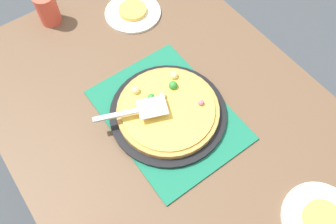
{
  "coord_description": "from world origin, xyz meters",
  "views": [
    {
      "loc": [
        -0.45,
        0.33,
        1.73
      ],
      "look_at": [
        0.0,
        0.0,
        0.77
      ],
      "focal_mm": 36.63,
      "sensor_mm": 36.0,
      "label": 1
    }
  ],
  "objects_px": {
    "pizza": "(168,109)",
    "served_slice_right": "(323,220)",
    "pizza_pan": "(168,113)",
    "plate_near_left": "(133,13)",
    "pizza_server": "(137,111)",
    "plate_far_right": "(321,221)",
    "served_slice_left": "(133,10)",
    "cup_far": "(47,9)"
  },
  "relations": [
    {
      "from": "plate_far_right",
      "to": "pizza_server",
      "type": "height_order",
      "value": "pizza_server"
    },
    {
      "from": "pizza_pan",
      "to": "plate_far_right",
      "type": "relative_size",
      "value": 1.73
    },
    {
      "from": "pizza_pan",
      "to": "plate_near_left",
      "type": "bearing_deg",
      "value": -19.33
    },
    {
      "from": "served_slice_right",
      "to": "plate_far_right",
      "type": "bearing_deg",
      "value": 0.0
    },
    {
      "from": "plate_far_right",
      "to": "served_slice_right",
      "type": "distance_m",
      "value": 0.01
    },
    {
      "from": "served_slice_right",
      "to": "pizza_server",
      "type": "distance_m",
      "value": 0.61
    },
    {
      "from": "pizza",
      "to": "pizza_pan",
      "type": "bearing_deg",
      "value": 162.51
    },
    {
      "from": "plate_far_right",
      "to": "served_slice_left",
      "type": "xyz_separation_m",
      "value": [
        0.98,
        -0.02,
        0.01
      ]
    },
    {
      "from": "pizza",
      "to": "served_slice_right",
      "type": "height_order",
      "value": "pizza"
    },
    {
      "from": "served_slice_left",
      "to": "cup_far",
      "type": "relative_size",
      "value": 0.92
    },
    {
      "from": "pizza_pan",
      "to": "plate_near_left",
      "type": "height_order",
      "value": "pizza_pan"
    },
    {
      "from": "pizza_pan",
      "to": "served_slice_right",
      "type": "xyz_separation_m",
      "value": [
        -0.53,
        -0.14,
        0.01
      ]
    },
    {
      "from": "pizza_pan",
      "to": "plate_far_right",
      "type": "height_order",
      "value": "pizza_pan"
    },
    {
      "from": "pizza_server",
      "to": "plate_far_right",
      "type": "bearing_deg",
      "value": -157.31
    },
    {
      "from": "plate_far_right",
      "to": "pizza",
      "type": "bearing_deg",
      "value": 15.19
    },
    {
      "from": "cup_far",
      "to": "pizza_server",
      "type": "bearing_deg",
      "value": -177.44
    },
    {
      "from": "plate_far_right",
      "to": "cup_far",
      "type": "xyz_separation_m",
      "value": [
        1.14,
        0.26,
        0.06
      ]
    },
    {
      "from": "plate_near_left",
      "to": "cup_far",
      "type": "distance_m",
      "value": 0.32
    },
    {
      "from": "plate_far_right",
      "to": "pizza_pan",
      "type": "bearing_deg",
      "value": 15.33
    },
    {
      "from": "plate_far_right",
      "to": "served_slice_left",
      "type": "distance_m",
      "value": 0.98
    },
    {
      "from": "pizza",
      "to": "served_slice_right",
      "type": "xyz_separation_m",
      "value": [
        -0.53,
        -0.14,
        -0.02
      ]
    },
    {
      "from": "plate_near_left",
      "to": "cup_far",
      "type": "relative_size",
      "value": 1.83
    },
    {
      "from": "pizza_pan",
      "to": "served_slice_right",
      "type": "distance_m",
      "value": 0.54
    },
    {
      "from": "plate_near_left",
      "to": "served_slice_left",
      "type": "xyz_separation_m",
      "value": [
        0.0,
        0.0,
        0.01
      ]
    },
    {
      "from": "pizza_pan",
      "to": "pizza",
      "type": "xyz_separation_m",
      "value": [
        0.0,
        -0.0,
        0.02
      ]
    },
    {
      "from": "pizza",
      "to": "served_slice_right",
      "type": "bearing_deg",
      "value": -164.81
    },
    {
      "from": "pizza_pan",
      "to": "pizza_server",
      "type": "xyz_separation_m",
      "value": [
        0.04,
        0.09,
        0.06
      ]
    },
    {
      "from": "plate_far_right",
      "to": "cup_far",
      "type": "distance_m",
      "value": 1.17
    },
    {
      "from": "pizza",
      "to": "plate_far_right",
      "type": "bearing_deg",
      "value": -164.81
    },
    {
      "from": "plate_near_left",
      "to": "plate_far_right",
      "type": "xyz_separation_m",
      "value": [
        -0.98,
        0.02,
        0.0
      ]
    },
    {
      "from": "pizza",
      "to": "plate_near_left",
      "type": "distance_m",
      "value": 0.48
    },
    {
      "from": "cup_far",
      "to": "served_slice_right",
      "type": "bearing_deg",
      "value": -167.08
    },
    {
      "from": "pizza_pan",
      "to": "pizza",
      "type": "bearing_deg",
      "value": -17.49
    },
    {
      "from": "served_slice_left",
      "to": "pizza_server",
      "type": "height_order",
      "value": "pizza_server"
    },
    {
      "from": "served_slice_right",
      "to": "cup_far",
      "type": "distance_m",
      "value": 1.17
    },
    {
      "from": "pizza",
      "to": "plate_far_right",
      "type": "xyz_separation_m",
      "value": [
        -0.53,
        -0.14,
        -0.03
      ]
    },
    {
      "from": "pizza",
      "to": "plate_far_right",
      "type": "relative_size",
      "value": 1.5
    },
    {
      "from": "plate_near_left",
      "to": "cup_far",
      "type": "bearing_deg",
      "value": 60.79
    },
    {
      "from": "pizza_pan",
      "to": "pizza_server",
      "type": "relative_size",
      "value": 1.66
    },
    {
      "from": "pizza",
      "to": "served_slice_right",
      "type": "distance_m",
      "value": 0.55
    },
    {
      "from": "plate_near_left",
      "to": "plate_far_right",
      "type": "bearing_deg",
      "value": 179.08
    },
    {
      "from": "served_slice_left",
      "to": "served_slice_right",
      "type": "distance_m",
      "value": 0.98
    }
  ]
}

